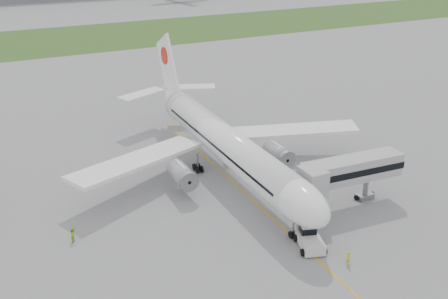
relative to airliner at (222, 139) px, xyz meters
name	(u,v)px	position (x,y,z in m)	size (l,w,h in m)	color
ground	(237,186)	(0.00, -4.87, -5.66)	(600.00, 600.00, 0.00)	#969699
apron_markings	(253,201)	(0.00, -9.87, -5.66)	(70.00, 70.00, 0.04)	orange
grass_strip	(76,38)	(0.00, 115.13, -5.65)	(600.00, 50.00, 0.02)	#395A21
airliner	(222,139)	(0.00, 0.00, 0.00)	(48.13, 53.95, 17.88)	white
pushback_tug	(309,238)	(0.75, -22.25, -4.61)	(4.06, 5.02, 2.29)	silver
jet_bridge	(347,171)	(10.39, -16.57, -0.33)	(15.72, 4.48, 7.21)	#ADADAF
safety_cone_left	(303,249)	(-0.50, -22.90, -5.36)	(0.44, 0.44, 0.60)	#FC5F0D
safety_cone_right	(314,251)	(0.50, -23.60, -5.42)	(0.35, 0.35, 0.49)	#FC5F0D
ground_crew_near	(348,258)	(2.54, -27.23, -4.77)	(0.65, 0.43, 1.78)	gold
ground_crew_far	(74,234)	(-24.39, -8.65, -4.71)	(0.92, 0.72, 1.89)	#9AD523
distant_aircraft_right	(181,2)	(66.49, 184.27, -5.66)	(32.24, 28.45, 12.33)	white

